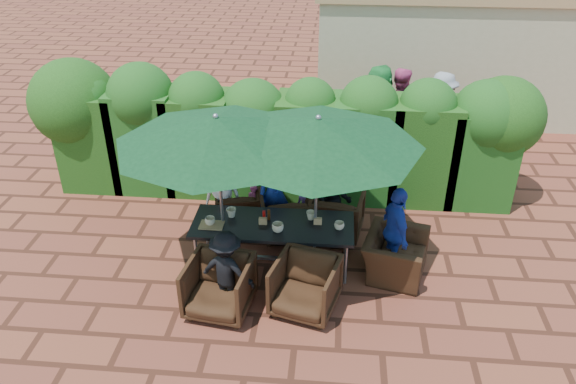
# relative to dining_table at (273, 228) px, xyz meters

# --- Properties ---
(ground) EXTENTS (80.00, 80.00, 0.00)m
(ground) POSITION_rel_dining_table_xyz_m (-0.10, -0.02, -0.68)
(ground) COLOR brown
(ground) RESTS_ON ground
(dining_table) EXTENTS (2.38, 0.90, 0.75)m
(dining_table) POSITION_rel_dining_table_xyz_m (0.00, 0.00, 0.00)
(dining_table) COLOR black
(dining_table) RESTS_ON ground
(umbrella_left) EXTENTS (2.85, 2.85, 2.46)m
(umbrella_left) POSITION_rel_dining_table_xyz_m (-0.74, -0.01, 1.54)
(umbrella_left) COLOR gray
(umbrella_left) RESTS_ON ground
(umbrella_right) EXTENTS (2.92, 2.92, 2.46)m
(umbrella_right) POSITION_rel_dining_table_xyz_m (0.62, 0.07, 1.54)
(umbrella_right) COLOR gray
(umbrella_right) RESTS_ON ground
(chair_far_left) EXTENTS (0.86, 0.82, 0.74)m
(chair_far_left) POSITION_rel_dining_table_xyz_m (-0.73, 1.07, -0.30)
(chair_far_left) COLOR black
(chair_far_left) RESTS_ON ground
(chair_far_mid) EXTENTS (0.95, 0.91, 0.82)m
(chair_far_mid) POSITION_rel_dining_table_xyz_m (0.10, 0.86, -0.26)
(chair_far_mid) COLOR black
(chair_far_mid) RESTS_ON ground
(chair_far_right) EXTENTS (0.93, 0.89, 0.83)m
(chair_far_right) POSITION_rel_dining_table_xyz_m (0.94, 0.95, -0.26)
(chair_far_right) COLOR black
(chair_far_right) RESTS_ON ground
(chair_near_left) EXTENTS (0.94, 0.90, 0.87)m
(chair_near_left) POSITION_rel_dining_table_xyz_m (-0.61, -1.06, -0.24)
(chair_near_left) COLOR black
(chair_near_left) RESTS_ON ground
(chair_near_right) EXTENTS (1.00, 0.97, 0.85)m
(chair_near_right) POSITION_rel_dining_table_xyz_m (0.55, -0.94, -0.25)
(chair_near_right) COLOR black
(chair_near_right) RESTS_ON ground
(chair_end_right) EXTENTS (0.87, 1.11, 0.86)m
(chair_end_right) POSITION_rel_dining_table_xyz_m (1.82, -0.02, -0.25)
(chair_end_right) COLOR black
(chair_end_right) RESTS_ON ground
(adult_far_left) EXTENTS (0.63, 0.40, 1.24)m
(adult_far_left) POSITION_rel_dining_table_xyz_m (-0.93, 0.95, -0.06)
(adult_far_left) COLOR silver
(adult_far_left) RESTS_ON ground
(adult_far_mid) EXTENTS (0.61, 0.56, 1.40)m
(adult_far_mid) POSITION_rel_dining_table_xyz_m (-0.09, 1.00, 0.02)
(adult_far_mid) COLOR #1E36A2
(adult_far_mid) RESTS_ON ground
(adult_far_right) EXTENTS (0.65, 0.47, 1.24)m
(adult_far_right) POSITION_rel_dining_table_xyz_m (0.88, 0.95, -0.06)
(adult_far_right) COLOR black
(adult_far_right) RESTS_ON ground
(adult_near_left) EXTENTS (0.82, 0.53, 1.18)m
(adult_near_left) POSITION_rel_dining_table_xyz_m (-0.52, -0.95, -0.08)
(adult_near_left) COLOR black
(adult_near_left) RESTS_ON ground
(adult_end_right) EXTENTS (0.62, 0.91, 1.41)m
(adult_end_right) POSITION_rel_dining_table_xyz_m (1.80, 0.03, 0.03)
(adult_end_right) COLOR #1E36A2
(adult_end_right) RESTS_ON ground
(child_left) EXTENTS (0.30, 0.25, 0.76)m
(child_left) POSITION_rel_dining_table_xyz_m (-0.44, 1.10, -0.30)
(child_left) COLOR #D24A86
(child_left) RESTS_ON ground
(child_right) EXTENTS (0.36, 0.32, 0.87)m
(child_right) POSITION_rel_dining_table_xyz_m (0.43, 1.00, -0.24)
(child_right) COLOR purple
(child_right) RESTS_ON ground
(pedestrian_a) EXTENTS (1.85, 1.44, 1.90)m
(pedestrian_a) POSITION_rel_dining_table_xyz_m (1.72, 4.18, 0.28)
(pedestrian_a) COLOR green
(pedestrian_a) RESTS_ON ground
(pedestrian_b) EXTENTS (0.91, 0.60, 1.82)m
(pedestrian_b) POSITION_rel_dining_table_xyz_m (2.12, 4.24, 0.24)
(pedestrian_b) COLOR #D24A86
(pedestrian_b) RESTS_ON ground
(pedestrian_c) EXTENTS (1.23, 1.01, 1.76)m
(pedestrian_c) POSITION_rel_dining_table_xyz_m (2.99, 4.24, 0.20)
(pedestrian_c) COLOR gray
(pedestrian_c) RESTS_ON ground
(cup_a) EXTENTS (0.15, 0.15, 0.12)m
(cup_a) POSITION_rel_dining_table_xyz_m (-0.91, -0.11, 0.13)
(cup_a) COLOR beige
(cup_a) RESTS_ON dining_table
(cup_b) EXTENTS (0.15, 0.15, 0.14)m
(cup_b) POSITION_rel_dining_table_xyz_m (-0.64, 0.14, 0.14)
(cup_b) COLOR beige
(cup_b) RESTS_ON dining_table
(cup_c) EXTENTS (0.17, 0.17, 0.14)m
(cup_c) POSITION_rel_dining_table_xyz_m (0.10, -0.20, 0.14)
(cup_c) COLOR beige
(cup_c) RESTS_ON dining_table
(cup_d) EXTENTS (0.14, 0.14, 0.13)m
(cup_d) POSITION_rel_dining_table_xyz_m (0.55, 0.17, 0.14)
(cup_d) COLOR beige
(cup_d) RESTS_ON dining_table
(cup_e) EXTENTS (0.15, 0.15, 0.12)m
(cup_e) POSITION_rel_dining_table_xyz_m (0.98, -0.05, 0.13)
(cup_e) COLOR beige
(cup_e) RESTS_ON dining_table
(ketchup_bottle) EXTENTS (0.04, 0.04, 0.17)m
(ketchup_bottle) POSITION_rel_dining_table_xyz_m (-0.14, 0.07, 0.16)
(ketchup_bottle) COLOR #B20C0A
(ketchup_bottle) RESTS_ON dining_table
(sauce_bottle) EXTENTS (0.04, 0.04, 0.17)m
(sauce_bottle) POSITION_rel_dining_table_xyz_m (-0.07, 0.11, 0.16)
(sauce_bottle) COLOR #4C230C
(sauce_bottle) RESTS_ON dining_table
(serving_tray) EXTENTS (0.35, 0.25, 0.02)m
(serving_tray) POSITION_rel_dining_table_xyz_m (-0.88, -0.13, 0.08)
(serving_tray) COLOR #987449
(serving_tray) RESTS_ON dining_table
(number_block_left) EXTENTS (0.12, 0.06, 0.10)m
(number_block_left) POSITION_rel_dining_table_xyz_m (-0.14, -0.02, 0.12)
(number_block_left) COLOR tan
(number_block_left) RESTS_ON dining_table
(number_block_right) EXTENTS (0.12, 0.06, 0.10)m
(number_block_right) POSITION_rel_dining_table_xyz_m (0.66, 0.05, 0.12)
(number_block_right) COLOR tan
(number_block_right) RESTS_ON dining_table
(hedge_wall) EXTENTS (9.10, 1.60, 2.40)m
(hedge_wall) POSITION_rel_dining_table_xyz_m (-0.23, 2.30, 0.63)
(hedge_wall) COLOR black
(hedge_wall) RESTS_ON ground
(building) EXTENTS (6.20, 3.08, 3.20)m
(building) POSITION_rel_dining_table_xyz_m (3.40, 6.97, 0.93)
(building) COLOR #BAAF8A
(building) RESTS_ON ground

